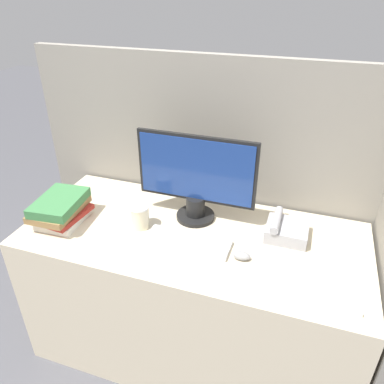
{
  "coord_description": "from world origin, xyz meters",
  "views": [
    {
      "loc": [
        0.43,
        -0.94,
        1.74
      ],
      "look_at": [
        -0.01,
        0.37,
        0.93
      ],
      "focal_mm": 35.0,
      "sensor_mm": 36.0,
      "label": 1
    }
  ],
  "objects_px": {
    "keyboard": "(188,242)",
    "desk_telephone": "(286,230)",
    "coffee_cup": "(140,217)",
    "monitor": "(196,180)",
    "mouse": "(242,256)",
    "book_stack": "(61,209)"
  },
  "relations": [
    {
      "from": "keyboard",
      "to": "desk_telephone",
      "type": "bearing_deg",
      "value": 25.78
    },
    {
      "from": "keyboard",
      "to": "coffee_cup",
      "type": "height_order",
      "value": "coffee_cup"
    },
    {
      "from": "monitor",
      "to": "mouse",
      "type": "relative_size",
      "value": 7.67
    },
    {
      "from": "monitor",
      "to": "desk_telephone",
      "type": "distance_m",
      "value": 0.45
    },
    {
      "from": "monitor",
      "to": "coffee_cup",
      "type": "xyz_separation_m",
      "value": [
        -0.21,
        -0.15,
        -0.15
      ]
    },
    {
      "from": "keyboard",
      "to": "coffee_cup",
      "type": "relative_size",
      "value": 3.32
    },
    {
      "from": "desk_telephone",
      "to": "coffee_cup",
      "type": "bearing_deg",
      "value": -167.92
    },
    {
      "from": "keyboard",
      "to": "mouse",
      "type": "distance_m",
      "value": 0.24
    },
    {
      "from": "monitor",
      "to": "book_stack",
      "type": "height_order",
      "value": "monitor"
    },
    {
      "from": "keyboard",
      "to": "desk_telephone",
      "type": "xyz_separation_m",
      "value": [
        0.39,
        0.19,
        0.03
      ]
    },
    {
      "from": "monitor",
      "to": "keyboard",
      "type": "relative_size",
      "value": 1.5
    },
    {
      "from": "mouse",
      "to": "desk_telephone",
      "type": "height_order",
      "value": "desk_telephone"
    },
    {
      "from": "monitor",
      "to": "coffee_cup",
      "type": "relative_size",
      "value": 4.97
    },
    {
      "from": "mouse",
      "to": "keyboard",
      "type": "bearing_deg",
      "value": 174.6
    },
    {
      "from": "keyboard",
      "to": "book_stack",
      "type": "height_order",
      "value": "book_stack"
    },
    {
      "from": "mouse",
      "to": "monitor",
      "type": "bearing_deg",
      "value": 139.96
    },
    {
      "from": "mouse",
      "to": "book_stack",
      "type": "xyz_separation_m",
      "value": [
        -0.85,
        -0.0,
        0.05
      ]
    },
    {
      "from": "keyboard",
      "to": "mouse",
      "type": "bearing_deg",
      "value": -5.4
    },
    {
      "from": "monitor",
      "to": "keyboard",
      "type": "height_order",
      "value": "monitor"
    },
    {
      "from": "keyboard",
      "to": "desk_telephone",
      "type": "distance_m",
      "value": 0.43
    },
    {
      "from": "book_stack",
      "to": "desk_telephone",
      "type": "distance_m",
      "value": 1.02
    },
    {
      "from": "monitor",
      "to": "keyboard",
      "type": "xyz_separation_m",
      "value": [
        0.03,
        -0.21,
        -0.19
      ]
    }
  ]
}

